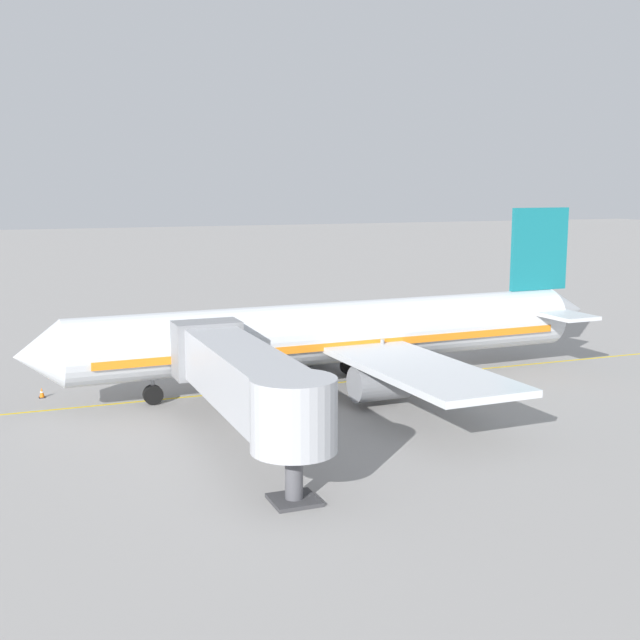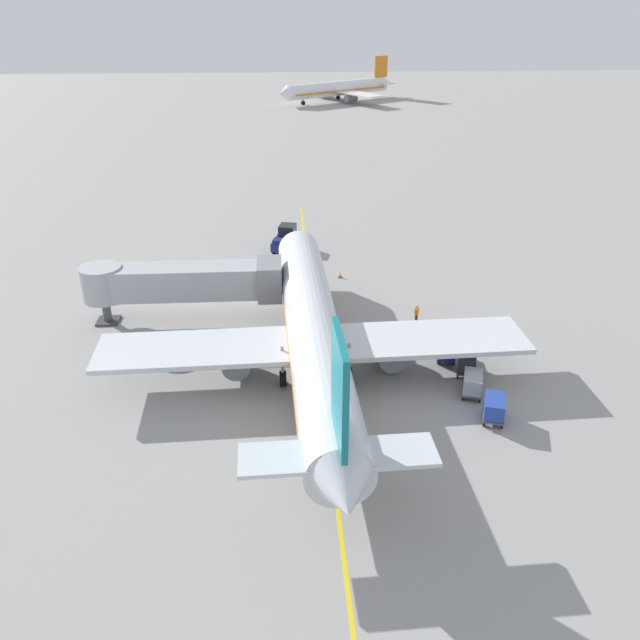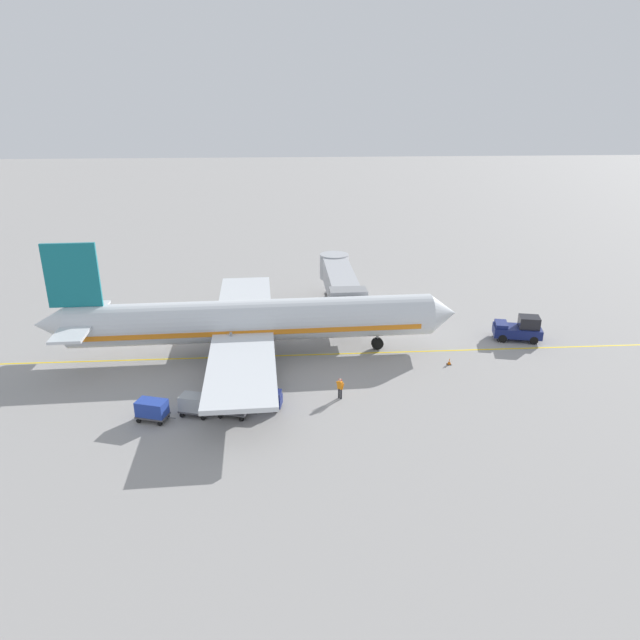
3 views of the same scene
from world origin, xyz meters
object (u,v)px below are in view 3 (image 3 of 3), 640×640
at_px(parked_airliner, 251,321).
at_px(baggage_cart_second_in_train, 195,403).
at_px(safety_cone_nose_left, 449,361).
at_px(pushback_tractor, 519,329).
at_px(jet_bridge, 340,283).
at_px(baggage_cart_third_in_train, 152,409).
at_px(ground_crew_wing_walker, 340,387).
at_px(baggage_tug_lead, 266,400).
at_px(baggage_cart_front, 233,404).

xyz_separation_m(parked_airliner, baggage_cart_second_in_train, (10.60, -3.77, -2.24)).
bearing_deg(safety_cone_nose_left, pushback_tractor, 121.70).
bearing_deg(baggage_cart_second_in_train, jet_bridge, 148.45).
relative_size(parked_airliner, baggage_cart_second_in_train, 12.55).
height_order(baggage_cart_third_in_train, ground_crew_wing_walker, ground_crew_wing_walker).
xyz_separation_m(pushback_tractor, safety_cone_nose_left, (5.08, -8.22, -0.81)).
bearing_deg(jet_bridge, safety_cone_nose_left, 30.83).
height_order(parked_airliner, baggage_cart_third_in_train, parked_airliner).
xyz_separation_m(jet_bridge, baggage_tug_lead, (20.20, -7.64, -2.75)).
xyz_separation_m(baggage_cart_second_in_train, ground_crew_wing_walker, (-1.73, 10.79, 0.00)).
distance_m(baggage_cart_front, baggage_cart_second_in_train, 2.80).
distance_m(baggage_cart_front, safety_cone_nose_left, 19.66).
bearing_deg(baggage_cart_second_in_train, pushback_tractor, 112.72).
relative_size(jet_bridge, baggage_cart_third_in_train, 5.47).
bearing_deg(ground_crew_wing_walker, parked_airliner, -141.67).
bearing_deg(parked_airliner, ground_crew_wing_walker, 38.33).
xyz_separation_m(baggage_cart_third_in_train, ground_crew_wing_walker, (-2.30, 13.76, 0.00)).
relative_size(jet_bridge, baggage_cart_front, 5.47).
relative_size(baggage_cart_second_in_train, baggage_cart_third_in_train, 1.00).
bearing_deg(parked_airliner, baggage_cart_second_in_train, -19.59).
bearing_deg(parked_airliner, jet_bridge, 138.59).
height_order(pushback_tractor, baggage_cart_third_in_train, pushback_tractor).
bearing_deg(baggage_cart_front, pushback_tractor, 115.46).
height_order(baggage_cart_third_in_train, safety_cone_nose_left, baggage_cart_third_in_train).
distance_m(baggage_cart_second_in_train, safety_cone_nose_left, 22.14).
bearing_deg(baggage_cart_second_in_train, ground_crew_wing_walker, 99.08).
distance_m(jet_bridge, baggage_cart_front, 23.55).
relative_size(baggage_tug_lead, safety_cone_nose_left, 4.53).
xyz_separation_m(baggage_cart_second_in_train, baggage_cart_third_in_train, (0.57, -2.97, 0.00)).
relative_size(pushback_tractor, safety_cone_nose_left, 8.13).
distance_m(parked_airliner, jet_bridge, 13.62).
height_order(pushback_tractor, ground_crew_wing_walker, pushback_tractor).
bearing_deg(jet_bridge, baggage_cart_second_in_train, -31.55).
xyz_separation_m(parked_airliner, baggage_tug_lead, (9.99, 1.36, -2.47)).
height_order(parked_airliner, baggage_tug_lead, parked_airliner).
xyz_separation_m(parked_airliner, safety_cone_nose_left, (3.47, 17.17, -2.90)).
bearing_deg(safety_cone_nose_left, baggage_cart_second_in_train, -71.19).
height_order(baggage_tug_lead, baggage_cart_front, baggage_tug_lead).
relative_size(baggage_tug_lead, ground_crew_wing_walker, 1.58).
distance_m(parked_airliner, baggage_cart_second_in_train, 11.48).
relative_size(ground_crew_wing_walker, safety_cone_nose_left, 2.86).
distance_m(pushback_tractor, baggage_cart_front, 29.23).
distance_m(jet_bridge, baggage_cart_second_in_train, 24.55).
height_order(parked_airliner, baggage_cart_front, parked_airliner).
bearing_deg(jet_bridge, parked_airliner, -41.41).
height_order(pushback_tractor, baggage_tug_lead, pushback_tractor).
bearing_deg(baggage_cart_front, baggage_cart_second_in_train, -97.23).
relative_size(pushback_tractor, baggage_cart_third_in_train, 1.61).
xyz_separation_m(baggage_tug_lead, safety_cone_nose_left, (-6.52, 15.81, -0.42)).
bearing_deg(baggage_cart_third_in_train, safety_cone_nose_left, 107.86).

